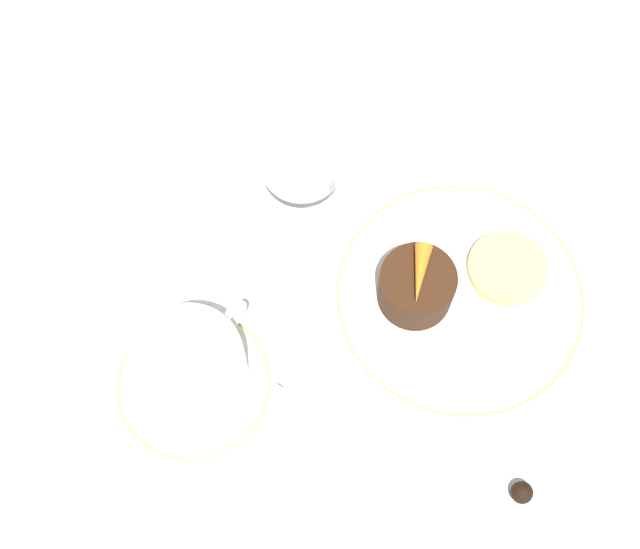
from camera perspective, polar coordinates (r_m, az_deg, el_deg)
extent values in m
plane|color=white|center=(0.86, 7.43, 0.76)|extent=(3.00, 3.00, 0.00)
cylinder|color=white|center=(0.84, 8.88, -1.49)|extent=(0.25, 0.25, 0.01)
torus|color=tan|center=(0.84, 8.93, -1.36)|extent=(0.23, 0.23, 0.00)
cylinder|color=white|center=(0.82, -8.03, -6.99)|extent=(0.15, 0.15, 0.01)
torus|color=tan|center=(0.81, -8.07, -6.91)|extent=(0.14, 0.14, 0.00)
cylinder|color=white|center=(0.78, -8.33, -5.96)|extent=(0.10, 0.10, 0.06)
cylinder|color=#331E0F|center=(0.78, -8.37, -5.88)|extent=(0.09, 0.09, 0.05)
torus|color=white|center=(0.79, -5.60, -2.72)|extent=(0.04, 0.01, 0.04)
cube|color=silver|center=(0.81, -4.68, -5.81)|extent=(0.01, 0.08, 0.00)
ellipsoid|color=silver|center=(0.82, -7.44, -3.72)|extent=(0.02, 0.02, 0.00)
cylinder|color=silver|center=(0.88, -1.09, 5.29)|extent=(0.06, 0.06, 0.01)
cylinder|color=silver|center=(0.86, -1.12, 6.12)|extent=(0.01, 0.01, 0.05)
cylinder|color=silver|center=(0.81, -1.20, 8.20)|extent=(0.08, 0.08, 0.07)
cylinder|color=maroon|center=(0.82, -1.18, 7.67)|extent=(0.07, 0.07, 0.04)
cube|color=silver|center=(0.80, 1.60, -11.85)|extent=(0.02, 0.15, 0.01)
cube|color=silver|center=(0.81, -3.51, -7.12)|extent=(0.03, 0.05, 0.01)
cylinder|color=#381E0F|center=(0.81, 6.19, -0.80)|extent=(0.07, 0.07, 0.05)
cone|color=orange|center=(0.78, 6.42, 0.04)|extent=(0.06, 0.04, 0.02)
cylinder|color=#EFE075|center=(0.85, 11.87, 0.43)|extent=(0.07, 0.07, 0.01)
sphere|color=black|center=(0.80, 12.79, -13.45)|extent=(0.02, 0.02, 0.02)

